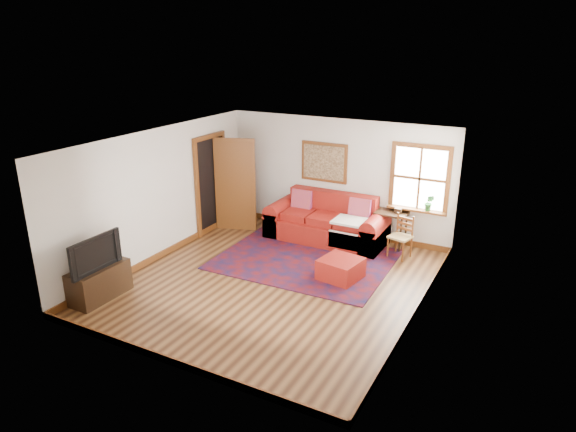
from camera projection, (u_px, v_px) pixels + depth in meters
The scene contains 13 objects.
ground at pixel (274, 282), 9.03m from camera, with size 5.50×5.50×0.00m, color #3E2110.
room_envelope at pixel (274, 192), 8.49m from camera, with size 5.04×5.54×2.52m.
window at pixel (420, 186), 10.06m from camera, with size 1.18×0.20×1.38m.
doorway at pixel (226, 183), 11.13m from camera, with size 0.89×1.08×2.14m.
framed_artwork at pixel (324, 162), 10.91m from camera, with size 1.05×0.07×0.85m.
persian_rug at pixel (305, 259), 9.92m from camera, with size 3.21×2.57×0.02m, color #5A0C0E.
red_leather_sofa at pixel (327, 225), 10.81m from camera, with size 2.50×1.03×0.98m.
red_ottoman at pixel (341, 269), 9.09m from camera, with size 0.66×0.66×0.38m, color maroon.
side_table at pixel (391, 218), 10.33m from camera, with size 0.63×0.47×0.75m.
ladder_back_chair at pixel (402, 235), 9.93m from camera, with size 0.47×0.46×0.84m.
media_cabinet at pixel (99, 282), 8.41m from camera, with size 0.45×1.01×0.56m, color black.
television at pixel (91, 253), 8.13m from camera, with size 1.00×0.13×0.58m, color black.
candle_hurricane at pixel (117, 254), 8.58m from camera, with size 0.12×0.12×0.18m.
Camera 1 is at (4.02, -7.06, 4.10)m, focal length 32.00 mm.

